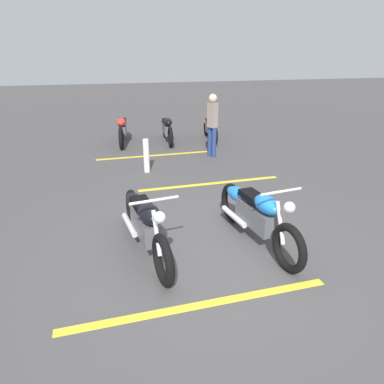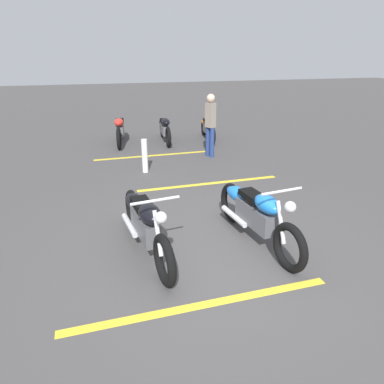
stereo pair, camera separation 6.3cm
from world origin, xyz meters
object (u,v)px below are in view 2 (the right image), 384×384
Objects in this scene: motorcycle_bright_foreground at (255,213)px; motorcycle_dark_foreground at (145,222)px; bystander_near_row at (210,122)px; motorcycle_row_center at (120,129)px; motorcycle_row_left at (165,128)px; bollard_post at (145,156)px; motorcycle_row_far_left at (208,127)px.

motorcycle_bright_foreground is 1.64m from motorcycle_dark_foreground.
bystander_near_row is at bearing 163.00° from motorcycle_bright_foreground.
motorcycle_row_center is 3.20m from bystander_near_row.
motorcycle_row_center is at bearing -175.00° from motorcycle_bright_foreground.
bollard_post is (-2.92, 1.09, -0.03)m from motorcycle_row_left.
motorcycle_row_center is (6.65, -0.23, -0.01)m from motorcycle_dark_foreground.
bystander_near_row is at bearing -9.88° from motorcycle_row_far_left.
motorcycle_row_center is at bearing 170.88° from motorcycle_dark_foreground.
bystander_near_row is (-2.23, -2.24, 0.49)m from motorcycle_row_center.
motorcycle_dark_foreground is at bearing -101.89° from motorcycle_bright_foreground.
bollard_post is at bearing 178.59° from bystander_near_row.
motorcycle_dark_foreground reaches higher than motorcycle_row_left.
motorcycle_dark_foreground is at bearing -144.70° from bystander_near_row.
motorcycle_row_left is at bearing 86.68° from bystander_near_row.
bollard_post reaches higher than motorcycle_row_far_left.
motorcycle_row_center is at bearing 109.62° from bystander_near_row.
motorcycle_bright_foreground is at bearing -5.56° from motorcycle_row_far_left.
bystander_near_row is at bearing 52.73° from motorcycle_row_center.
motorcycle_row_left is at bearing 173.38° from motorcycle_bright_foreground.
bollard_post is (-3.09, -0.31, -0.05)m from motorcycle_row_center.
bystander_near_row is 2.10× the size of bollard_post.
motorcycle_bright_foreground reaches higher than motorcycle_row_center.
motorcycle_row_far_left is 1.16× the size of bystander_near_row.
motorcycle_row_left is 3.12m from bollard_post.
motorcycle_bright_foreground is 1.32× the size of bystander_near_row.
bystander_near_row is 2.18m from bollard_post.
motorcycle_row_left is (0.14, 1.41, 0.03)m from motorcycle_row_far_left.
motorcycle_bright_foreground is at bearing 4.20° from motorcycle_row_left.
motorcycle_row_center is (0.17, 1.40, 0.02)m from motorcycle_row_left.
motorcycle_dark_foreground is at bearing -9.97° from motorcycle_row_left.
bollard_post is (-0.86, 1.93, -0.54)m from bystander_near_row.
bystander_near_row reaches higher than motorcycle_row_center.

